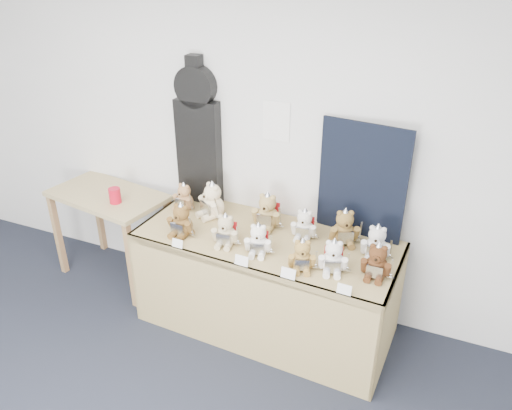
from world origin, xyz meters
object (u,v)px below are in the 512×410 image
at_px(teddy_front_right, 302,256).
at_px(teddy_front_end, 377,262).
at_px(side_table, 109,207).
at_px(guitar_case, 198,134).
at_px(display_table, 262,263).
at_px(red_cup, 115,196).
at_px(teddy_front_far_right, 333,258).
at_px(teddy_back_end, 376,244).
at_px(teddy_front_far_left, 181,221).
at_px(teddy_back_centre_left, 267,212).
at_px(teddy_front_centre, 258,240).
at_px(teddy_back_centre_right, 304,225).
at_px(teddy_front_left, 226,231).
at_px(teddy_back_left, 212,202).
at_px(teddy_back_right, 344,228).
at_px(teddy_back_far_left, 184,198).

bearing_deg(teddy_front_right, teddy_front_end, -5.74).
xyz_separation_m(side_table, guitar_case, (0.77, 0.27, 0.68)).
relative_size(display_table, red_cup, 15.34).
xyz_separation_m(teddy_front_far_right, teddy_back_end, (0.22, 0.27, 0.01)).
height_order(teddy_front_far_left, teddy_back_centre_left, teddy_back_centre_left).
height_order(teddy_front_far_left, teddy_back_end, teddy_front_far_left).
relative_size(teddy_front_centre, teddy_back_centre_right, 1.00).
xyz_separation_m(teddy_front_left, teddy_back_end, (1.01, 0.25, 0.00)).
relative_size(teddy_front_end, teddy_back_left, 0.85).
relative_size(teddy_front_left, teddy_front_end, 0.99).
height_order(teddy_front_centre, teddy_front_right, teddy_front_centre).
xyz_separation_m(side_table, teddy_front_end, (2.32, -0.25, 0.21)).
distance_m(display_table, teddy_front_right, 0.49).
bearing_deg(red_cup, teddy_front_centre, -7.97).
height_order(teddy_back_left, teddy_back_centre_left, teddy_back_left).
xyz_separation_m(teddy_front_end, teddy_back_centre_right, (-0.58, 0.28, -0.01)).
height_order(teddy_front_far_right, teddy_back_end, teddy_back_end).
bearing_deg(teddy_back_left, red_cup, -140.47).
height_order(display_table, teddy_back_right, teddy_back_right).
height_order(guitar_case, teddy_back_centre_right, guitar_case).
distance_m(guitar_case, teddy_front_centre, 1.06).
relative_size(teddy_front_far_right, teddy_front_end, 0.97).
distance_m(side_table, teddy_back_end, 2.29).
distance_m(teddy_back_centre_left, teddy_back_far_left, 0.72).
distance_m(teddy_front_centre, teddy_back_right, 0.63).
relative_size(teddy_front_far_left, teddy_front_end, 1.04).
bearing_deg(guitar_case, teddy_back_end, -10.62).
bearing_deg(teddy_front_far_left, red_cup, 169.31).
relative_size(teddy_front_centre, teddy_front_end, 0.95).
distance_m(teddy_front_right, teddy_back_right, 0.46).
relative_size(display_table, teddy_front_centre, 7.56).
height_order(teddy_front_end, teddy_back_centre_left, teddy_back_centre_left).
distance_m(guitar_case, teddy_front_right, 1.35).
xyz_separation_m(teddy_back_left, teddy_back_end, (1.29, -0.08, -0.02)).
xyz_separation_m(teddy_front_far_right, teddy_back_centre_right, (-0.31, 0.33, -0.00)).
relative_size(guitar_case, teddy_front_far_right, 4.50).
height_order(teddy_front_far_left, teddy_front_centre, teddy_front_far_left).
bearing_deg(teddy_back_centre_right, guitar_case, 161.55).
xyz_separation_m(display_table, teddy_back_centre_left, (-0.06, 0.25, 0.29)).
xyz_separation_m(side_table, teddy_front_far_right, (2.05, -0.30, 0.21)).
bearing_deg(display_table, teddy_front_centre, -76.24).
relative_size(guitar_case, teddy_front_far_left, 4.23).
distance_m(display_table, teddy_front_centre, 0.30).
xyz_separation_m(red_cup, teddy_front_end, (2.15, -0.14, 0.02)).
relative_size(teddy_front_left, teddy_back_centre_right, 1.04).
bearing_deg(teddy_back_end, red_cup, 179.71).
xyz_separation_m(side_table, teddy_front_centre, (1.52, -0.29, 0.20)).
bearing_deg(teddy_front_centre, teddy_back_left, 133.84).
relative_size(teddy_front_right, teddy_front_end, 0.92).
xyz_separation_m(guitar_case, teddy_back_right, (1.26, -0.19, -0.46)).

